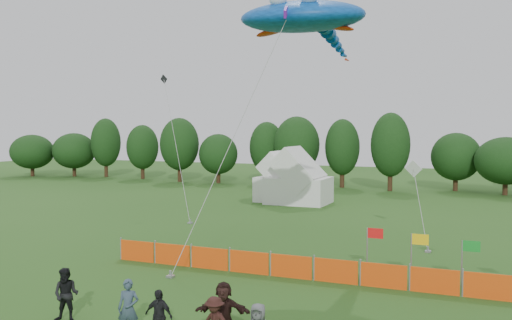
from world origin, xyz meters
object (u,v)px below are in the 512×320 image
at_px(barrier_fence, 291,267).
at_px(stingray_kite, 306,19).
at_px(spectator_a, 128,309).
at_px(spectator_d, 159,316).
at_px(spectator_f, 223,312).
at_px(tent_left, 281,181).
at_px(spectator_b, 66,295).
at_px(tent_right, 299,182).

height_order(barrier_fence, stingray_kite, stingray_kite).
distance_m(spectator_a, spectator_d, 1.08).
bearing_deg(spectator_f, stingray_kite, 80.62).
bearing_deg(spectator_f, tent_left, 92.11).
distance_m(barrier_fence, spectator_a, 8.96).
distance_m(spectator_b, stingray_kite, 16.98).
bearing_deg(barrier_fence, spectator_a, -104.84).
bearing_deg(barrier_fence, tent_right, 108.01).
distance_m(spectator_b, spectator_f, 5.71).
height_order(spectator_d, stingray_kite, stingray_kite).
relative_size(spectator_d, stingray_kite, 0.12).
bearing_deg(stingray_kite, barrier_fence, -80.46).
relative_size(tent_left, spectator_b, 2.23).
height_order(tent_right, spectator_f, tent_right).
relative_size(spectator_d, spectator_f, 0.89).
bearing_deg(tent_right, spectator_f, -75.29).
bearing_deg(tent_left, stingray_kite, -66.52).
height_order(barrier_fence, spectator_a, spectator_a).
bearing_deg(spectator_f, spectator_d, -170.33).
xyz_separation_m(tent_left, spectator_b, (4.48, -32.74, -0.90)).
distance_m(tent_right, spectator_d, 32.77).
xyz_separation_m(barrier_fence, stingray_kite, (-0.66, 3.93, 11.40)).
height_order(tent_left, barrier_fence, tent_left).
distance_m(spectator_d, spectator_f, 1.98).
bearing_deg(tent_right, spectator_b, -85.46).
height_order(tent_right, spectator_d, tent_right).
xyz_separation_m(tent_right, spectator_d, (6.42, -32.12, -1.06)).
bearing_deg(spectator_f, spectator_a, -178.21).
bearing_deg(stingray_kite, spectator_a, -97.39).
distance_m(tent_left, stingray_kite, 24.61).
relative_size(tent_left, spectator_a, 2.21).
distance_m(spectator_f, stingray_kite, 16.09).
relative_size(barrier_fence, spectator_d, 11.01).
xyz_separation_m(barrier_fence, spectator_f, (0.57, -7.77, 0.42)).
distance_m(tent_left, spectator_a, 33.97).
height_order(spectator_a, spectator_f, spectator_f).
bearing_deg(stingray_kite, tent_left, 113.48).
bearing_deg(tent_right, spectator_a, -80.56).
bearing_deg(spectator_f, tent_right, 89.33).
distance_m(tent_left, spectator_d, 34.18).
distance_m(spectator_a, stingray_kite, 16.78).
bearing_deg(spectator_b, spectator_d, -24.01).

